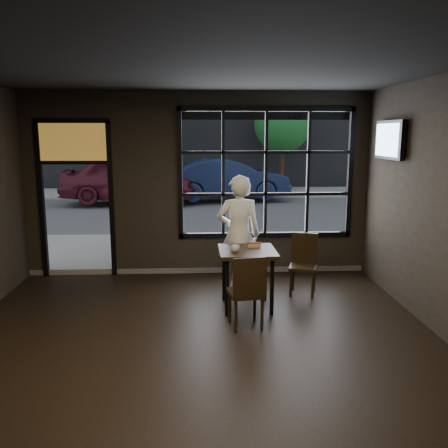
{
  "coord_description": "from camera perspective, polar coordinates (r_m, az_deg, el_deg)",
  "views": [
    {
      "loc": [
        0.05,
        -4.78,
        2.48
      ],
      "look_at": [
        0.4,
        2.2,
        1.15
      ],
      "focal_mm": 38.0,
      "sensor_mm": 36.0,
      "label": 1
    }
  ],
  "objects": [
    {
      "name": "floor",
      "position": [
        5.39,
        -3.2,
        -16.78
      ],
      "size": [
        6.0,
        7.0,
        0.02
      ],
      "primitive_type": "cube",
      "color": "black",
      "rests_on": "ground"
    },
    {
      "name": "tv",
      "position": [
        7.71,
        19.33,
        9.52
      ],
      "size": [
        0.11,
        1.0,
        0.58
      ],
      "primitive_type": "cube",
      "color": "black",
      "rests_on": "wall_right"
    },
    {
      "name": "tree_left",
      "position": [
        20.07,
        -11.09,
        12.77
      ],
      "size": [
        2.7,
        2.7,
        4.6
      ],
      "color": "#332114",
      "rests_on": "street_asphalt"
    },
    {
      "name": "stained_transom",
      "position": [
        8.55,
        -17.68,
        9.41
      ],
      "size": [
        1.2,
        0.06,
        0.7
      ],
      "primitive_type": "cube",
      "color": "orange",
      "rests_on": "ground"
    },
    {
      "name": "chair_near",
      "position": [
        6.18,
        2.64,
        -8.01
      ],
      "size": [
        0.49,
        0.49,
        0.98
      ],
      "primitive_type": "cube",
      "rotation": [
        0.0,
        0.0,
        3.3
      ],
      "color": "black",
      "rests_on": "floor"
    },
    {
      "name": "maroon_car",
      "position": [
        17.12,
        -11.35,
        5.29
      ],
      "size": [
        4.71,
        1.93,
        1.6
      ],
      "primitive_type": "imported",
      "rotation": [
        0.0,
        0.0,
        1.56
      ],
      "color": "#591826",
      "rests_on": "street_asphalt"
    },
    {
      "name": "hotdog",
      "position": [
        6.91,
        3.64,
        -2.54
      ],
      "size": [
        0.2,
        0.09,
        0.06
      ],
      "primitive_type": null,
      "rotation": [
        0.0,
        0.0,
        0.04
      ],
      "color": "tan",
      "rests_on": "cafe_table"
    },
    {
      "name": "chair_window",
      "position": [
        7.49,
        9.49,
        -4.89
      ],
      "size": [
        0.51,
        0.51,
        0.95
      ],
      "primitive_type": "cube",
      "rotation": [
        0.0,
        0.0,
        -0.3
      ],
      "color": "black",
      "rests_on": "floor"
    },
    {
      "name": "tree_right",
      "position": [
        20.45,
        7.06,
        11.85
      ],
      "size": [
        2.4,
        2.4,
        4.1
      ],
      "color": "#332114",
      "rests_on": "street_asphalt"
    },
    {
      "name": "ceiling",
      "position": [
        4.83,
        -3.62,
        19.44
      ],
      "size": [
        6.0,
        7.0,
        0.02
      ],
      "primitive_type": "cube",
      "color": "black",
      "rests_on": "ground"
    },
    {
      "name": "man",
      "position": [
        7.4,
        1.78,
        -1.28
      ],
      "size": [
        0.69,
        0.45,
        1.87
      ],
      "primitive_type": "imported",
      "rotation": [
        0.0,
        0.0,
        3.15
      ],
      "color": "white",
      "rests_on": "floor"
    },
    {
      "name": "building_across",
      "position": [
        28.23,
        -3.16,
        21.03
      ],
      "size": [
        28.0,
        12.0,
        15.0
      ],
      "primitive_type": "cube",
      "color": "#5B5956",
      "rests_on": "ground"
    },
    {
      "name": "window_frame",
      "position": [
        8.38,
        5.04,
        6.09
      ],
      "size": [
        3.06,
        0.12,
        2.28
      ],
      "primitive_type": "cube",
      "color": "black",
      "rests_on": "ground"
    },
    {
      "name": "street_asphalt",
      "position": [
        28.89,
        -3.0,
        5.82
      ],
      "size": [
        60.0,
        41.0,
        0.04
      ],
      "primitive_type": "cube",
      "color": "#545456",
      "rests_on": "ground"
    },
    {
      "name": "cup",
      "position": [
        6.62,
        1.37,
        -2.96
      ],
      "size": [
        0.14,
        0.14,
        0.1
      ],
      "primitive_type": "imported",
      "rotation": [
        0.0,
        0.0,
        0.18
      ],
      "color": "silver",
      "rests_on": "cafe_table"
    },
    {
      "name": "navy_car",
      "position": [
        17.56,
        0.36,
        5.46
      ],
      "size": [
        4.71,
        2.18,
        1.49
      ],
      "primitive_type": "imported",
      "rotation": [
        0.0,
        0.0,
        1.71
      ],
      "color": "#131D3C",
      "rests_on": "street_asphalt"
    },
    {
      "name": "cafe_table",
      "position": [
        6.87,
        2.79,
        -6.58
      ],
      "size": [
        0.81,
        0.81,
        0.87
      ],
      "primitive_type": "cube",
      "rotation": [
        0.0,
        0.0,
        0.01
      ],
      "color": "black",
      "rests_on": "floor"
    }
  ]
}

